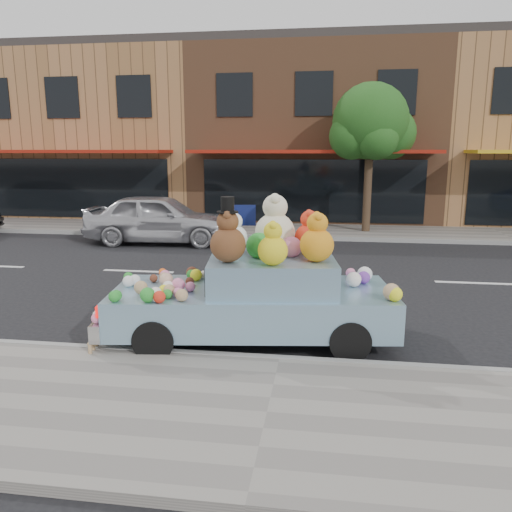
# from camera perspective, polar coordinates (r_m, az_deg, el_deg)

# --- Properties ---
(ground) EXTENTS (120.00, 120.00, 0.00)m
(ground) POSITION_cam_1_polar(r_m,az_deg,el_deg) (11.90, 4.99, -2.41)
(ground) COLOR black
(ground) RESTS_ON ground
(near_sidewalk) EXTENTS (60.00, 3.00, 0.12)m
(near_sidewalk) POSITION_cam_1_polar(r_m,az_deg,el_deg) (5.82, 1.26, -17.88)
(near_sidewalk) COLOR gray
(near_sidewalk) RESTS_ON ground
(far_sidewalk) EXTENTS (60.00, 3.00, 0.12)m
(far_sidewalk) POSITION_cam_1_polar(r_m,az_deg,el_deg) (18.25, 6.13, 2.83)
(far_sidewalk) COLOR gray
(far_sidewalk) RESTS_ON ground
(near_kerb) EXTENTS (60.00, 0.12, 0.13)m
(near_kerb) POSITION_cam_1_polar(r_m,az_deg,el_deg) (7.15, 2.72, -11.88)
(near_kerb) COLOR gray
(near_kerb) RESTS_ON ground
(far_kerb) EXTENTS (60.00, 0.12, 0.13)m
(far_kerb) POSITION_cam_1_polar(r_m,az_deg,el_deg) (16.77, 5.94, 2.04)
(far_kerb) COLOR gray
(far_kerb) RESTS_ON ground
(storefront_left) EXTENTS (10.00, 9.80, 7.30)m
(storefront_left) POSITION_cam_1_polar(r_m,az_deg,el_deg) (25.77, -16.64, 13.08)
(storefront_left) COLOR #9F6D42
(storefront_left) RESTS_ON ground
(storefront_mid) EXTENTS (10.00, 9.80, 7.30)m
(storefront_mid) POSITION_cam_1_polar(r_m,az_deg,el_deg) (23.50, 6.83, 13.63)
(storefront_mid) COLOR brown
(storefront_mid) RESTS_ON ground
(street_tree) EXTENTS (3.00, 2.70, 5.22)m
(street_tree) POSITION_cam_1_polar(r_m,az_deg,el_deg) (18.13, 13.01, 14.06)
(street_tree) COLOR #38281C
(street_tree) RESTS_ON ground
(car_silver) EXTENTS (4.78, 2.11, 1.60)m
(car_silver) POSITION_cam_1_polar(r_m,az_deg,el_deg) (16.35, -10.98, 4.23)
(car_silver) COLOR silver
(car_silver) RESTS_ON ground
(art_car) EXTENTS (4.66, 2.29, 2.31)m
(art_car) POSITION_cam_1_polar(r_m,az_deg,el_deg) (7.78, -0.03, -3.93)
(art_car) COLOR black
(art_car) RESTS_ON ground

